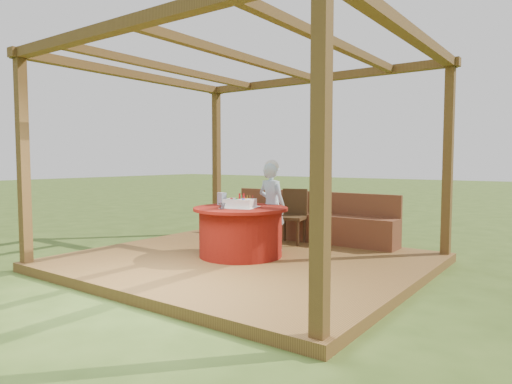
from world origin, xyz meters
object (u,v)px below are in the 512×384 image
birthday_cake (240,203)px  gift_bag (222,199)px  table (241,231)px  chair (293,213)px  elderly_woman (272,204)px  bench (308,224)px  drinking_glass (222,206)px

birthday_cake → gift_bag: size_ratio=3.12×
table → chair: size_ratio=1.50×
elderly_woman → birthday_cake: size_ratio=2.38×
bench → elderly_woman: size_ratio=2.26×
bench → birthday_cake: size_ratio=5.37×
bench → elderly_woman: (-0.04, -1.02, 0.40)m
table → gift_bag: (-0.41, 0.09, 0.42)m
table → chair: chair is taller
elderly_woman → table: bearing=-97.0°
bench → gift_bag: gift_bag is taller
chair → elderly_woman: (0.02, -0.63, 0.20)m
table → drinking_glass: 0.51m
bench → table: bench is taller
table → drinking_glass: (-0.04, -0.35, 0.37)m
table → elderly_woman: size_ratio=0.98×
elderly_woman → gift_bag: size_ratio=7.41×
bench → chair: size_ratio=3.48×
table → birthday_cake: 0.39m
bench → gift_bag: bearing=-108.6°
chair → gift_bag: (-0.47, -1.19, 0.29)m
birthday_cake → table: bearing=109.6°
bench → birthday_cake: bearing=-93.7°
drinking_glass → bench: bearing=85.5°
bench → drinking_glass: (-0.16, -2.01, 0.45)m
chair → drinking_glass: (-0.09, -1.63, 0.24)m
drinking_glass → birthday_cake: bearing=81.5°
chair → drinking_glass: size_ratio=9.57×
elderly_woman → birthday_cake: (-0.07, -0.68, 0.07)m
elderly_woman → birthday_cake: elderly_woman is taller
birthday_cake → elderly_woman: bearing=84.2°
elderly_woman → drinking_glass: size_ratio=14.74×
table → birthday_cake: (0.01, -0.03, 0.39)m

